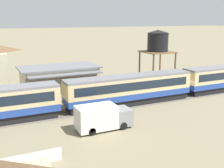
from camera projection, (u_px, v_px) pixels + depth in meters
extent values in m
plane|color=#7A7056|center=(180.00, 97.00, 40.99)|extent=(600.00, 600.00, 0.00)
cylinder|color=black|center=(206.00, 91.00, 42.25)|extent=(0.90, 0.18, 0.90)
cylinder|color=black|center=(199.00, 89.00, 43.51)|extent=(0.90, 0.18, 0.90)
cube|color=#234293|center=(130.00, 95.00, 37.37)|extent=(17.73, 2.93, 0.80)
cube|color=#D1B784|center=(130.00, 85.00, 37.06)|extent=(17.73, 2.93, 1.92)
cube|color=#192330|center=(130.00, 84.00, 37.04)|extent=(16.31, 2.97, 1.07)
cube|color=slate|center=(130.00, 76.00, 36.80)|extent=(17.73, 2.75, 0.30)
cube|color=black|center=(130.00, 101.00, 37.56)|extent=(17.02, 2.52, 0.88)
cylinder|color=black|center=(169.00, 97.00, 39.37)|extent=(0.90, 0.18, 0.90)
cylinder|color=black|center=(163.00, 94.00, 40.64)|extent=(0.90, 0.18, 0.90)
cylinder|color=black|center=(91.00, 108.00, 34.50)|extent=(0.90, 0.18, 0.90)
cylinder|color=black|center=(87.00, 105.00, 35.76)|extent=(0.90, 0.18, 0.90)
cylinder|color=black|center=(34.00, 116.00, 31.62)|extent=(0.90, 0.18, 0.90)
cylinder|color=black|center=(31.00, 112.00, 32.89)|extent=(0.90, 0.18, 0.90)
cube|color=#665B51|center=(70.00, 112.00, 34.21)|extent=(124.49, 3.60, 0.01)
cube|color=#4C4238|center=(72.00, 114.00, 33.57)|extent=(124.49, 0.12, 0.04)
cube|color=#4C4238|center=(68.00, 111.00, 34.84)|extent=(124.49, 0.12, 0.04)
cube|color=beige|center=(60.00, 81.00, 41.66)|extent=(10.64, 5.63, 4.14)
cube|color=slate|center=(59.00, 67.00, 41.16)|extent=(11.49, 6.08, 0.20)
cube|color=slate|center=(66.00, 75.00, 38.10)|extent=(10.21, 1.60, 0.16)
cylinder|color=brown|center=(68.00, 89.00, 38.01)|extent=(0.14, 0.14, 3.66)
cylinder|color=brown|center=(160.00, 66.00, 49.90)|extent=(0.28, 0.28, 5.69)
cylinder|color=brown|center=(139.00, 68.00, 48.13)|extent=(0.28, 0.28, 5.69)
cylinder|color=brown|center=(175.00, 70.00, 46.16)|extent=(0.28, 0.28, 5.69)
cylinder|color=brown|center=(153.00, 72.00, 44.39)|extent=(0.28, 0.28, 5.69)
cube|color=brown|center=(157.00, 52.00, 46.47)|extent=(4.75, 4.75, 0.16)
cylinder|color=black|center=(158.00, 42.00, 46.11)|extent=(3.41, 3.41, 3.01)
cone|color=black|center=(158.00, 31.00, 45.71)|extent=(3.58, 3.58, 0.50)
cube|color=gray|center=(121.00, 116.00, 29.75)|extent=(1.74, 2.17, 1.75)
cube|color=#192330|center=(129.00, 112.00, 30.04)|extent=(0.03, 1.81, 0.77)
cube|color=silver|center=(96.00, 117.00, 28.47)|extent=(4.05, 2.26, 2.41)
cylinder|color=black|center=(123.00, 126.00, 28.91)|extent=(0.80, 0.26, 0.80)
cylinder|color=black|center=(115.00, 120.00, 30.67)|extent=(0.80, 0.26, 0.80)
cylinder|color=black|center=(92.00, 132.00, 27.46)|extent=(0.80, 0.26, 0.80)
cylinder|color=black|center=(85.00, 125.00, 29.23)|extent=(0.80, 0.26, 0.80)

